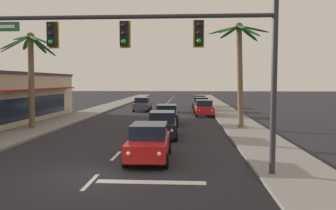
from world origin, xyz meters
name	(u,v)px	position (x,y,z in m)	size (l,w,h in m)	color
ground_plane	(96,176)	(0.00, 0.00, 0.00)	(220.00, 220.00, 0.00)	#232328
sidewalk_right	(233,118)	(7.80, 20.00, 0.07)	(3.20, 110.00, 0.14)	gray
sidewalk_left	(74,117)	(-7.80, 20.00, 0.07)	(3.20, 110.00, 0.14)	gray
lane_markings	(157,119)	(0.46, 19.83, 0.00)	(4.28, 88.37, 0.01)	silver
traffic_signal_mast	(171,46)	(2.89, 0.34, 4.98)	(11.66, 0.41, 6.98)	#2D2D33
sedan_lead_at_stop_bar	(149,142)	(1.72, 2.88, 0.85)	(2.01, 4.48, 1.68)	red
sedan_third_in_queue	(162,124)	(1.85, 9.23, 0.85)	(2.11, 4.51, 1.68)	black
sedan_fifth_in_queue	(167,115)	(1.72, 15.59, 0.85)	(2.03, 4.48, 1.68)	black
sedan_oncoming_far	(142,104)	(-2.07, 28.23, 0.85)	(1.97, 4.46, 1.68)	#4C515B
sedan_parked_nearest_kerb	(199,101)	(5.05, 34.66, 0.85)	(1.97, 4.46, 1.68)	#4C515B
sedan_parked_mid_kerb	(204,108)	(5.17, 22.89, 0.85)	(2.07, 4.50, 1.68)	red
sedan_parked_far_kerb	(201,104)	(5.08, 28.83, 0.85)	(1.97, 4.46, 1.68)	#4C515B
palm_left_second	(31,62)	(-8.20, 12.01, 5.09)	(4.63, 4.69, 7.27)	brown
palm_right_second	(240,55)	(7.38, 13.32, 5.61)	(4.66, 4.52, 8.05)	brown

